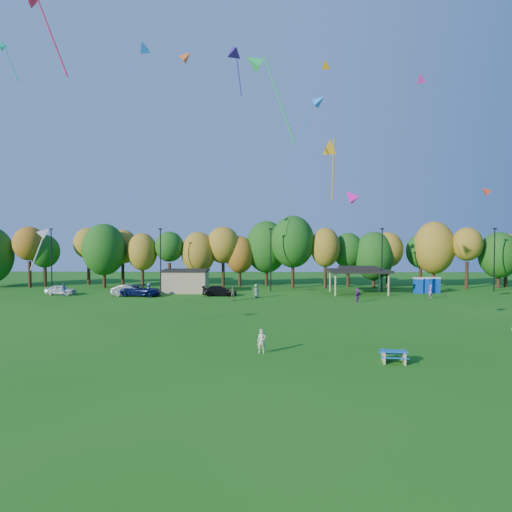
{
  "coord_description": "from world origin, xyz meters",
  "views": [
    {
      "loc": [
        1.17,
        -25.78,
        7.38
      ],
      "look_at": [
        0.54,
        6.0,
        6.27
      ],
      "focal_mm": 32.0,
      "sensor_mm": 36.0,
      "label": 1
    }
  ],
  "objects_px": {
    "picnic_table": "(394,355)",
    "car_d": "(220,291)",
    "car_b": "(130,290)",
    "car_c": "(142,291)",
    "car_a": "(61,290)",
    "porta_potties": "(427,285)",
    "kite_flyer": "(262,341)"
  },
  "relations": [
    {
      "from": "picnic_table",
      "to": "kite_flyer",
      "type": "xyz_separation_m",
      "value": [
        -7.99,
        2.04,
        0.38
      ]
    },
    {
      "from": "car_a",
      "to": "picnic_table",
      "type": "bearing_deg",
      "value": -131.22
    },
    {
      "from": "kite_flyer",
      "to": "car_a",
      "type": "distance_m",
      "value": 41.47
    },
    {
      "from": "car_d",
      "to": "picnic_table",
      "type": "bearing_deg",
      "value": -156.24
    },
    {
      "from": "car_b",
      "to": "car_c",
      "type": "bearing_deg",
      "value": -93.98
    },
    {
      "from": "porta_potties",
      "to": "car_a",
      "type": "distance_m",
      "value": 50.26
    },
    {
      "from": "car_a",
      "to": "car_c",
      "type": "xyz_separation_m",
      "value": [
        11.3,
        -1.22,
        0.06
      ]
    },
    {
      "from": "kite_flyer",
      "to": "car_d",
      "type": "xyz_separation_m",
      "value": [
        -5.81,
        30.49,
        -0.13
      ]
    },
    {
      "from": "picnic_table",
      "to": "car_c",
      "type": "xyz_separation_m",
      "value": [
        -24.02,
        32.01,
        0.33
      ]
    },
    {
      "from": "car_a",
      "to": "car_b",
      "type": "height_order",
      "value": "car_b"
    },
    {
      "from": "picnic_table",
      "to": "car_d",
      "type": "height_order",
      "value": "car_d"
    },
    {
      "from": "porta_potties",
      "to": "car_a",
      "type": "relative_size",
      "value": 0.94
    },
    {
      "from": "picnic_table",
      "to": "car_b",
      "type": "relative_size",
      "value": 0.4
    },
    {
      "from": "porta_potties",
      "to": "car_d",
      "type": "height_order",
      "value": "porta_potties"
    },
    {
      "from": "car_a",
      "to": "car_c",
      "type": "relative_size",
      "value": 0.75
    },
    {
      "from": "car_c",
      "to": "car_d",
      "type": "bearing_deg",
      "value": -78.63
    },
    {
      "from": "car_b",
      "to": "car_d",
      "type": "xyz_separation_m",
      "value": [
        11.84,
        0.46,
        -0.09
      ]
    },
    {
      "from": "car_c",
      "to": "car_d",
      "type": "distance_m",
      "value": 10.24
    },
    {
      "from": "car_a",
      "to": "car_d",
      "type": "distance_m",
      "value": 21.54
    },
    {
      "from": "picnic_table",
      "to": "car_c",
      "type": "distance_m",
      "value": 40.02
    },
    {
      "from": "car_a",
      "to": "car_d",
      "type": "bearing_deg",
      "value": -89.81
    },
    {
      "from": "picnic_table",
      "to": "car_b",
      "type": "xyz_separation_m",
      "value": [
        -25.63,
        32.07,
        0.33
      ]
    },
    {
      "from": "car_a",
      "to": "car_b",
      "type": "xyz_separation_m",
      "value": [
        9.69,
        -1.16,
        0.07
      ]
    },
    {
      "from": "picnic_table",
      "to": "kite_flyer",
      "type": "distance_m",
      "value": 8.25
    },
    {
      "from": "kite_flyer",
      "to": "car_d",
      "type": "distance_m",
      "value": 31.04
    },
    {
      "from": "car_a",
      "to": "car_c",
      "type": "bearing_deg",
      "value": -94.13
    },
    {
      "from": "car_a",
      "to": "car_b",
      "type": "relative_size",
      "value": 0.88
    },
    {
      "from": "porta_potties",
      "to": "picnic_table",
      "type": "bearing_deg",
      "value": -112.14
    },
    {
      "from": "porta_potties",
      "to": "car_c",
      "type": "distance_m",
      "value": 39.11
    },
    {
      "from": "picnic_table",
      "to": "porta_potties",
      "type": "bearing_deg",
      "value": 77.02
    },
    {
      "from": "car_d",
      "to": "car_a",
      "type": "bearing_deg",
      "value": 88.93
    },
    {
      "from": "car_b",
      "to": "car_d",
      "type": "relative_size",
      "value": 1.0
    }
  ]
}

